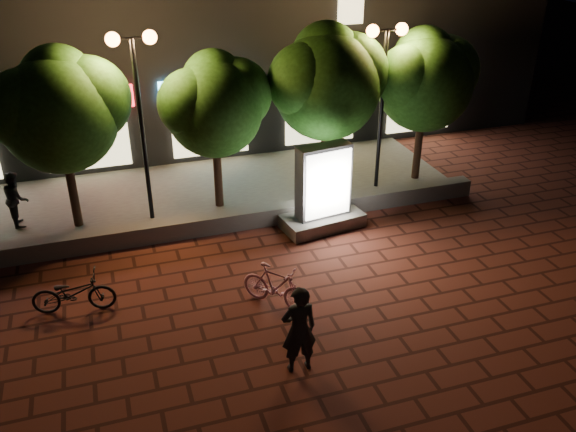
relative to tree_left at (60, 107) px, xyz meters
name	(u,v)px	position (x,y,z in m)	size (l,w,h in m)	color
ground	(250,315)	(3.45, -5.46, -3.44)	(80.00, 80.00, 0.00)	#4F2019
retaining_wall	(212,223)	(3.45, -1.46, -3.19)	(16.00, 0.45, 0.50)	#66645E
sidewalk	(196,193)	(3.45, 1.04, -3.40)	(16.00, 5.00, 0.08)	#66645E
tree_left	(60,107)	(0.00, 0.00, 0.00)	(3.60, 3.00, 4.89)	black
tree_mid	(215,101)	(4.00, 0.00, -0.23)	(3.24, 2.70, 4.50)	black
tree_right	(328,79)	(7.30, 0.00, 0.12)	(3.72, 3.10, 5.07)	black
tree_far_right	(426,77)	(10.50, 0.00, -0.08)	(3.48, 2.90, 4.76)	black
street_lamp_left	(136,80)	(1.95, -0.26, 0.58)	(1.26, 0.36, 5.18)	black
street_lamp_right	(385,65)	(8.95, -0.26, 0.45)	(1.26, 0.36, 4.98)	black
ad_kiosk	(323,195)	(6.41, -2.13, -2.47)	(2.37, 1.43, 2.41)	#66645E
scooter_pink	(276,286)	(4.10, -5.29, -2.93)	(0.48, 1.71, 1.03)	pink
rider	(299,330)	(3.91, -7.39, -2.50)	(0.69, 0.45, 1.89)	black
scooter_parked	(73,293)	(-0.18, -4.09, -2.97)	(0.63, 1.79, 0.94)	black
pedestrian	(16,198)	(-1.57, 0.49, -2.58)	(0.76, 0.59, 1.57)	black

